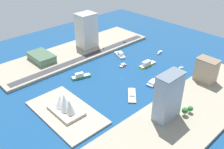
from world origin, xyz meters
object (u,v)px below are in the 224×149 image
traffic_light_waterfront (74,61)px  barge_flat_brown (132,94)px  hotel_broad_white (86,30)px  terminal_long_green (41,57)px  tower_tall_glass (168,97)px  catamaran_blue (153,83)px  apartment_midrise_tan (206,70)px  ferry_yellow_fast (147,64)px  tugboat_red (123,65)px  yacht_sleek_gray (160,52)px  sailboat_small_white (181,68)px  sedan_silver (103,49)px  ferry_green_doubledeck (81,76)px  ferry_white_commuter (120,55)px  hatchback_blue (124,42)px  opera_landmark (65,105)px

traffic_light_waterfront → barge_flat_brown: bearing=-175.8°
hotel_broad_white → terminal_long_green: hotel_broad_white is taller
tower_tall_glass → catamaran_blue: bearing=-41.2°
apartment_midrise_tan → ferry_yellow_fast: bearing=12.4°
catamaran_blue → traffic_light_waterfront: traffic_light_waterfront is taller
tugboat_red → yacht_sleek_gray: tugboat_red is taller
hotel_broad_white → traffic_light_waterfront: 65.18m
sailboat_small_white → sedan_silver: 118.23m
yacht_sleek_gray → apartment_midrise_tan: 93.01m
terminal_long_green → barge_flat_brown: bearing=-166.7°
sailboat_small_white → sedan_silver: sailboat_small_white is taller
barge_flat_brown → yacht_sleek_gray: bearing=-67.4°
ferry_yellow_fast → ferry_green_doubledeck: (36.11, 84.88, -0.36)m
ferry_white_commuter → sedan_silver: ferry_white_commuter is taller
ferry_white_commuter → sedan_silver: size_ratio=4.99×
tower_tall_glass → sedan_silver: 171.69m
hatchback_blue → traffic_light_waterfront: traffic_light_waterfront is taller
tugboat_red → sedan_silver: (54.08, -12.20, 3.05)m
terminal_long_green → traffic_light_waterfront: size_ratio=6.27×
hatchback_blue → traffic_light_waterfront: (-4.32, 101.42, 3.48)m
tower_tall_glass → traffic_light_waterfront: 151.45m
tower_tall_glass → ferry_white_commuter: bearing=-27.2°
tugboat_red → ferry_white_commuter: bearing=-37.0°
traffic_light_waterfront → ferry_white_commuter: bearing=-106.8°
hatchback_blue → opera_landmark: opera_landmark is taller
sailboat_small_white → catamaran_blue: bearing=88.5°
sailboat_small_white → ferry_white_commuter: bearing=21.6°
terminal_long_green → ferry_white_commuter: bearing=-122.8°
catamaran_blue → ferry_green_doubledeck: bearing=37.9°
tugboat_red → traffic_light_waterfront: (45.11, 48.40, 6.50)m
sailboat_small_white → yacht_sleek_gray: (48.49, -17.99, 0.28)m
catamaran_blue → sailboat_small_white: sailboat_small_white is taller
traffic_light_waterfront → sedan_silver: bearing=-81.6°
ferry_white_commuter → catamaran_blue: bearing=163.6°
ferry_green_doubledeck → sedan_silver: size_ratio=5.09×
tugboat_red → opera_landmark: 116.62m
yacht_sleek_gray → hatchback_blue: bearing=15.5°
yacht_sleek_gray → hotel_broad_white: 115.02m
barge_flat_brown → terminal_long_green: 143.55m
ferry_green_doubledeck → apartment_midrise_tan: bearing=-137.6°
ferry_white_commuter → sedan_silver: bearing=12.6°
ferry_yellow_fast → sedan_silver: 76.65m
ferry_white_commuter → traffic_light_waterfront: traffic_light_waterfront is taller
ferry_white_commuter → sailboat_small_white: sailboat_small_white is taller
hatchback_blue → sailboat_small_white: bearing=179.1°
hotel_broad_white → barge_flat_brown: bearing=162.2°
hotel_broad_white → catamaran_blue: bearing=177.0°
barge_flat_brown → ferry_green_doubledeck: size_ratio=1.01×
sedan_silver → tugboat_red: bearing=167.3°
sailboat_small_white → terminal_long_green: terminal_long_green is taller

